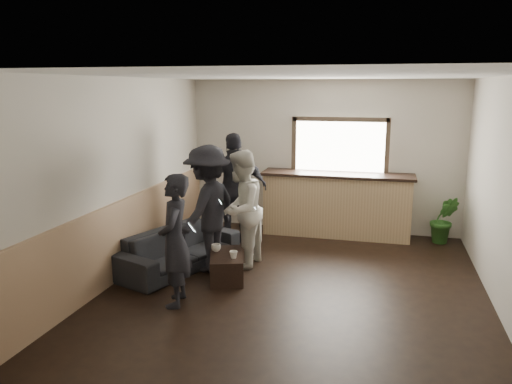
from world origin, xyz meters
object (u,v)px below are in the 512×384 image
(potted_plant, at_px, (444,220))
(person_a, at_px, (175,240))
(coffee_table, at_px, (226,266))
(cup_a, at_px, (216,248))
(person_d, at_px, (235,189))
(cup_b, at_px, (233,255))
(person_b, at_px, (241,209))
(bar_counter, at_px, (337,201))
(person_c, at_px, (208,209))
(sofa, at_px, (179,249))

(potted_plant, distance_m, person_a, 4.93)
(coffee_table, xyz_separation_m, cup_a, (-0.18, 0.07, 0.23))
(coffee_table, relative_size, person_d, 0.42)
(cup_b, relative_size, person_a, 0.07)
(potted_plant, relative_size, person_d, 0.44)
(person_b, height_order, person_d, person_d)
(bar_counter, bearing_deg, person_c, -126.34)
(cup_b, height_order, person_b, person_b)
(sofa, relative_size, coffee_table, 2.48)
(sofa, bearing_deg, coffee_table, -84.70)
(cup_a, bearing_deg, bar_counter, 59.18)
(cup_a, bearing_deg, person_c, 131.57)
(bar_counter, xyz_separation_m, person_d, (-1.64, -0.95, 0.32))
(sofa, bearing_deg, person_a, -137.92)
(sofa, distance_m, potted_plant, 4.56)
(cup_a, xyz_separation_m, person_d, (-0.17, 1.52, 0.55))
(person_d, bearing_deg, person_a, 58.87)
(potted_plant, bearing_deg, person_a, -135.31)
(person_a, bearing_deg, cup_b, 135.26)
(coffee_table, bearing_deg, bar_counter, 63.00)
(person_a, bearing_deg, cup_a, 157.17)
(person_b, bearing_deg, potted_plant, 129.00)
(cup_b, bearing_deg, bar_counter, 66.89)
(bar_counter, height_order, person_c, bar_counter)
(bar_counter, bearing_deg, cup_a, -120.82)
(cup_b, height_order, person_c, person_c)
(person_b, height_order, person_c, person_c)
(cup_a, bearing_deg, person_a, -99.36)
(potted_plant, height_order, person_c, person_c)
(coffee_table, xyz_separation_m, person_d, (-0.34, 1.59, 0.78))
(person_b, relative_size, person_d, 0.92)
(bar_counter, xyz_separation_m, person_b, (-1.23, -2.01, 0.24))
(coffee_table, distance_m, cup_b, 0.31)
(bar_counter, xyz_separation_m, cup_a, (-1.47, -2.46, -0.23))
(potted_plant, bearing_deg, person_c, -147.82)
(potted_plant, bearing_deg, cup_a, -143.93)
(bar_counter, bearing_deg, coffee_table, -117.00)
(coffee_table, distance_m, person_a, 1.21)
(person_a, xyz_separation_m, person_c, (-0.02, 1.25, 0.10))
(person_d, bearing_deg, cup_b, 74.85)
(potted_plant, relative_size, person_a, 0.51)
(sofa, xyz_separation_m, person_b, (0.88, 0.31, 0.59))
(bar_counter, distance_m, person_d, 1.92)
(cup_a, bearing_deg, person_d, 96.23)
(potted_plant, distance_m, person_b, 3.68)
(cup_b, height_order, potted_plant, potted_plant)
(bar_counter, height_order, coffee_table, bar_counter)
(cup_a, xyz_separation_m, person_b, (0.24, 0.46, 0.47))
(bar_counter, height_order, cup_a, bar_counter)
(cup_b, bearing_deg, potted_plant, 41.34)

